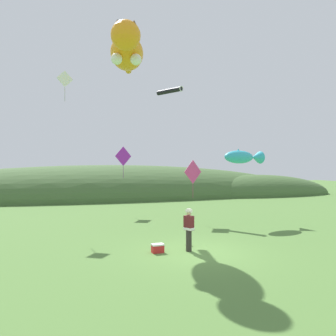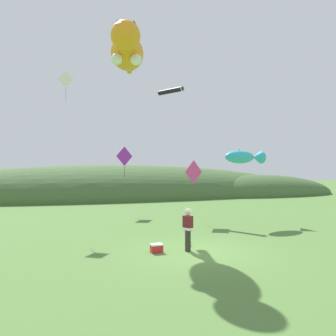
{
  "view_description": "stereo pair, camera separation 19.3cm",
  "coord_description": "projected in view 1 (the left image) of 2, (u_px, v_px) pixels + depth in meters",
  "views": [
    {
      "loc": [
        -5.18,
        -12.55,
        3.52
      ],
      "look_at": [
        0.0,
        4.0,
        3.47
      ],
      "focal_mm": 35.0,
      "sensor_mm": 36.0,
      "label": 1
    },
    {
      "loc": [
        -4.99,
        -12.6,
        3.52
      ],
      "look_at": [
        0.0,
        4.0,
        3.47
      ],
      "focal_mm": 35.0,
      "sensor_mm": 36.0,
      "label": 2
    }
  ],
  "objects": [
    {
      "name": "picnic_cooler",
      "position": [
        158.0,
        248.0,
        13.44
      ],
      "size": [
        0.5,
        0.35,
        0.36
      ],
      "color": "red",
      "rests_on": "ground"
    },
    {
      "name": "festival_attendant",
      "position": [
        189.0,
        228.0,
        13.68
      ],
      "size": [
        0.42,
        0.49,
        1.77
      ],
      "color": "#332D28",
      "rests_on": "ground"
    },
    {
      "name": "kite_diamond_pink",
      "position": [
        193.0,
        172.0,
        20.73
      ],
      "size": [
        1.4,
        0.63,
        2.42
      ],
      "color": "#E53F8C"
    },
    {
      "name": "kite_diamond_violet",
      "position": [
        123.0,
        156.0,
        24.8
      ],
      "size": [
        1.34,
        0.67,
        2.39
      ],
      "color": "purple"
    },
    {
      "name": "kite_diamond_white",
      "position": [
        65.0,
        79.0,
        20.58
      ],
      "size": [
        1.01,
        0.26,
        1.94
      ],
      "color": "white"
    },
    {
      "name": "kite_fish_windsock",
      "position": [
        243.0,
        157.0,
        21.07
      ],
      "size": [
        3.23,
        1.62,
        0.96
      ],
      "color": "#33B2CC"
    },
    {
      "name": "kite_spool",
      "position": [
        189.0,
        243.0,
        14.65
      ],
      "size": [
        0.13,
        0.26,
        0.26
      ],
      "color": "olive",
      "rests_on": "ground"
    },
    {
      "name": "kite_giant_cat",
      "position": [
        127.0,
        51.0,
        18.11
      ],
      "size": [
        2.53,
        6.45,
        1.98
      ],
      "color": "orange"
    },
    {
      "name": "kite_tube_streamer",
      "position": [
        170.0,
        91.0,
        25.4
      ],
      "size": [
        1.63,
        2.23,
        0.44
      ],
      "color": "black"
    },
    {
      "name": "ground_plane",
      "position": [
        197.0,
        252.0,
        13.53
      ],
      "size": [
        120.0,
        120.0,
        0.0
      ],
      "primitive_type": "plane",
      "color": "#517A38"
    },
    {
      "name": "distant_hill_ridge",
      "position": [
        133.0,
        197.0,
        38.95
      ],
      "size": [
        54.25,
        14.24,
        7.52
      ],
      "color": "#426033",
      "rests_on": "ground"
    }
  ]
}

